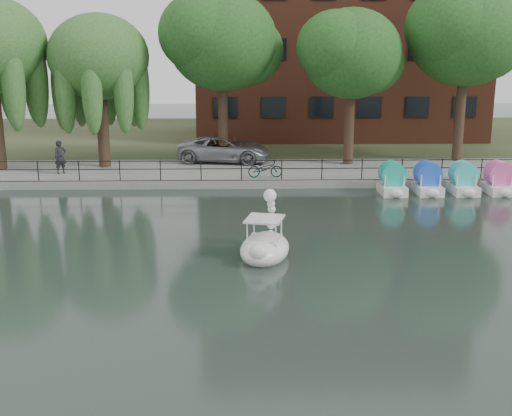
{
  "coord_description": "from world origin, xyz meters",
  "views": [
    {
      "loc": [
        -0.03,
        -17.95,
        6.91
      ],
      "look_at": [
        0.5,
        4.0,
        1.3
      ],
      "focal_mm": 45.0,
      "sensor_mm": 36.0,
      "label": 1
    }
  ],
  "objects_px": {
    "bicycle": "(265,168)",
    "pedestrian": "(60,155)",
    "minivan": "(225,147)",
    "swan_boat": "(265,243)"
  },
  "relations": [
    {
      "from": "bicycle",
      "to": "pedestrian",
      "type": "xyz_separation_m",
      "value": [
        -10.56,
        1.22,
        0.49
      ]
    },
    {
      "from": "minivan",
      "to": "bicycle",
      "type": "bearing_deg",
      "value": -145.62
    },
    {
      "from": "minivan",
      "to": "bicycle",
      "type": "distance_m",
      "value": 4.97
    },
    {
      "from": "bicycle",
      "to": "swan_boat",
      "type": "xyz_separation_m",
      "value": [
        -0.44,
        -11.32,
        -0.43
      ]
    },
    {
      "from": "bicycle",
      "to": "swan_boat",
      "type": "distance_m",
      "value": 11.33
    },
    {
      "from": "pedestrian",
      "to": "swan_boat",
      "type": "relative_size",
      "value": 0.7
    },
    {
      "from": "bicycle",
      "to": "pedestrian",
      "type": "relative_size",
      "value": 0.87
    },
    {
      "from": "minivan",
      "to": "pedestrian",
      "type": "bearing_deg",
      "value": 119.71
    },
    {
      "from": "minivan",
      "to": "pedestrian",
      "type": "xyz_separation_m",
      "value": [
        -8.41,
        -3.24,
        0.14
      ]
    },
    {
      "from": "pedestrian",
      "to": "minivan",
      "type": "bearing_deg",
      "value": -17.55
    }
  ]
}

